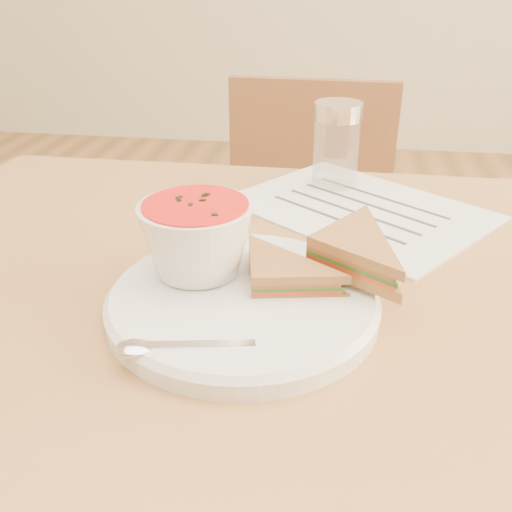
% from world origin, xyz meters
% --- Properties ---
extents(dining_table, '(1.00, 0.70, 0.75)m').
position_xyz_m(dining_table, '(0.00, 0.00, 0.38)').
color(dining_table, olive).
rests_on(dining_table, floor).
extents(chair_far, '(0.38, 0.38, 0.83)m').
position_xyz_m(chair_far, '(-0.02, 0.54, 0.41)').
color(chair_far, brown).
rests_on(chair_far, floor).
extents(plate, '(0.33, 0.33, 0.02)m').
position_xyz_m(plate, '(-0.03, -0.08, 0.76)').
color(plate, white).
rests_on(plate, dining_table).
extents(soup_bowl, '(0.12, 0.12, 0.08)m').
position_xyz_m(soup_bowl, '(-0.08, -0.05, 0.81)').
color(soup_bowl, white).
rests_on(soup_bowl, plate).
extents(sandwich_half_a, '(0.11, 0.11, 0.03)m').
position_xyz_m(sandwich_half_a, '(-0.02, -0.09, 0.78)').
color(sandwich_half_a, olive).
rests_on(sandwich_half_a, plate).
extents(sandwich_half_b, '(0.15, 0.15, 0.03)m').
position_xyz_m(sandwich_half_b, '(0.03, -0.03, 0.80)').
color(sandwich_half_b, olive).
rests_on(sandwich_half_b, plate).
extents(spoon, '(0.17, 0.07, 0.01)m').
position_xyz_m(spoon, '(-0.06, -0.17, 0.77)').
color(spoon, silver).
rests_on(spoon, plate).
extents(paper_menu, '(0.40, 0.38, 0.00)m').
position_xyz_m(paper_menu, '(0.08, 0.19, 0.75)').
color(paper_menu, white).
rests_on(paper_menu, dining_table).
extents(condiment_shaker, '(0.08, 0.08, 0.12)m').
position_xyz_m(condiment_shaker, '(0.05, 0.28, 0.81)').
color(condiment_shaker, silver).
rests_on(condiment_shaker, dining_table).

